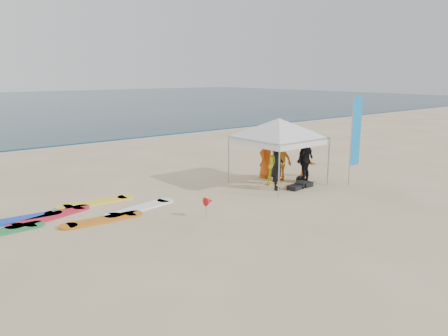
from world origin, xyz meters
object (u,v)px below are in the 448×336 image
at_px(person_seated, 305,164).
at_px(surfboard_spread, 70,216).
at_px(marker_pennant, 209,201).
at_px(person_orange_b, 266,157).
at_px(person_yellow, 276,165).
at_px(feather_flag, 356,132).
at_px(person_black_b, 305,160).
at_px(canopy_tent, 279,119).
at_px(person_orange_a, 280,160).
at_px(person_black_a, 277,165).

relative_size(person_seated, surfboard_spread, 0.17).
bearing_deg(marker_pennant, person_orange_b, 27.41).
xyz_separation_m(person_yellow, feather_flag, (2.28, -2.03, 1.34)).
xyz_separation_m(person_seated, surfboard_spread, (-9.95, 0.96, -0.48)).
relative_size(person_black_b, canopy_tent, 0.48).
height_order(canopy_tent, surfboard_spread, canopy_tent).
distance_m(person_orange_a, person_seated, 1.47).
distance_m(person_orange_a, surfboard_spread, 8.61).
height_order(person_yellow, person_orange_b, person_orange_b).
distance_m(person_black_b, surfboard_spread, 9.24).
xyz_separation_m(person_orange_b, canopy_tent, (-0.34, -1.02, 1.75)).
relative_size(person_yellow, person_orange_a, 0.90).
height_order(person_black_a, canopy_tent, canopy_tent).
distance_m(person_black_a, marker_pennant, 4.13).
bearing_deg(person_black_b, feather_flag, 115.00).
relative_size(person_seated, marker_pennant, 1.63).
relative_size(person_yellow, surfboard_spread, 0.26).
distance_m(person_black_a, person_orange_b, 1.99).
bearing_deg(person_seated, person_orange_b, 50.45).
xyz_separation_m(feather_flag, marker_pennant, (-6.78, 0.54, -1.63)).
height_order(person_black_b, feather_flag, feather_flag).
xyz_separation_m(person_black_a, person_orange_a, (1.15, 0.94, -0.08)).
xyz_separation_m(person_orange_a, surfboard_spread, (-8.53, 0.83, -0.84)).
height_order(person_black_a, feather_flag, feather_flag).
distance_m(person_seated, marker_pennant, 6.81).
xyz_separation_m(marker_pennant, surfboard_spread, (-3.38, 2.72, -0.46)).
height_order(person_black_b, canopy_tent, canopy_tent).
distance_m(person_yellow, person_orange_b, 1.27).
xyz_separation_m(person_seated, canopy_tent, (-1.86, -0.16, 2.11)).
bearing_deg(canopy_tent, person_black_a, -137.39).
xyz_separation_m(person_black_a, marker_pennant, (-4.00, -0.94, -0.46)).
bearing_deg(person_black_b, surfboard_spread, -22.63).
height_order(person_seated, surfboard_spread, person_seated).
distance_m(person_orange_a, person_orange_b, 0.74).
bearing_deg(person_black_a, feather_flag, -72.82).
distance_m(person_orange_b, feather_flag, 3.81).
distance_m(feather_flag, marker_pennant, 6.99).
relative_size(canopy_tent, feather_flag, 1.11).
height_order(person_black_b, surfboard_spread, person_black_b).
xyz_separation_m(person_orange_a, marker_pennant, (-5.15, -1.89, -0.38)).
height_order(person_yellow, feather_flag, feather_flag).
height_order(person_black_b, marker_pennant, person_black_b).
relative_size(feather_flag, surfboard_spread, 0.60).
height_order(person_black_a, person_seated, person_black_a).
bearing_deg(person_orange_b, feather_flag, 91.03).
bearing_deg(person_seated, person_yellow, 87.50).
distance_m(person_black_b, feather_flag, 2.23).
distance_m(marker_pennant, surfboard_spread, 4.36).
bearing_deg(feather_flag, surfboard_spread, 162.21).
xyz_separation_m(person_orange_a, canopy_tent, (-0.43, -0.28, 1.75)).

